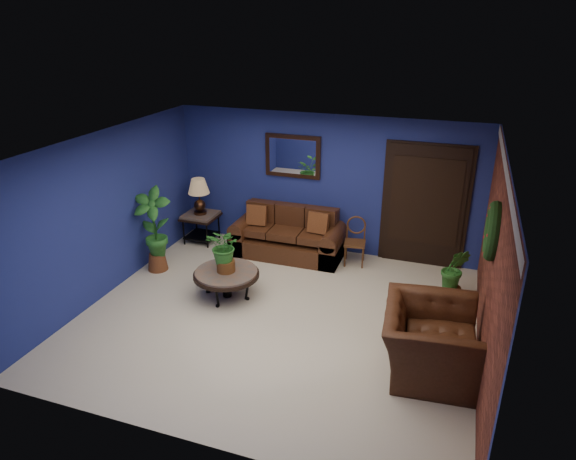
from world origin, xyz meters
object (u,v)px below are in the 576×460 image
(end_table, at_px, (201,220))
(side_chair, at_px, (355,238))
(sofa, at_px, (289,239))
(coffee_table, at_px, (226,274))
(table_lamp, at_px, (199,192))
(armchair, at_px, (430,341))

(end_table, xyz_separation_m, side_chair, (2.97, 0.06, 0.04))
(sofa, xyz_separation_m, coffee_table, (-0.40, -1.77, 0.08))
(end_table, bearing_deg, coffee_table, -52.08)
(coffee_table, height_order, side_chair, side_chair)
(sofa, bearing_deg, table_lamp, -179.20)
(coffee_table, xyz_separation_m, side_chair, (1.61, 1.81, 0.10))
(coffee_table, relative_size, side_chair, 1.21)
(table_lamp, relative_size, armchair, 0.52)
(end_table, relative_size, side_chair, 0.74)
(armchair, bearing_deg, side_chair, 24.45)
(side_chair, distance_m, armchair, 3.01)
(side_chair, bearing_deg, sofa, 173.74)
(sofa, height_order, coffee_table, sofa)
(side_chair, xyz_separation_m, armchair, (1.48, -2.62, -0.06))
(end_table, bearing_deg, sofa, 0.80)
(side_chair, bearing_deg, table_lamp, 173.19)
(coffee_table, xyz_separation_m, end_table, (-1.36, 1.75, 0.06))
(coffee_table, distance_m, armchair, 3.20)
(sofa, distance_m, side_chair, 1.23)
(coffee_table, relative_size, armchair, 0.79)
(table_lamp, xyz_separation_m, armchair, (4.45, -2.56, -0.58))
(end_table, height_order, armchair, armchair)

